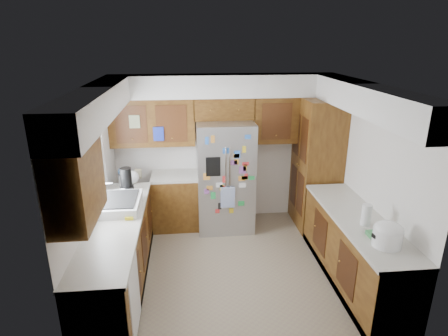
{
  "coord_description": "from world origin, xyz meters",
  "views": [
    {
      "loc": [
        -0.59,
        -4.47,
        3.03
      ],
      "look_at": [
        -0.1,
        0.35,
        1.34
      ],
      "focal_mm": 30.0,
      "sensor_mm": 36.0,
      "label": 1
    }
  ],
  "objects_px": {
    "rice_cooker": "(388,234)",
    "paper_towel": "(366,215)",
    "pantry": "(316,164)",
    "fridge": "(225,176)"
  },
  "relations": [
    {
      "from": "pantry",
      "to": "rice_cooker",
      "type": "bearing_deg",
      "value": -90.01
    },
    {
      "from": "rice_cooker",
      "to": "paper_towel",
      "type": "distance_m",
      "value": 0.47
    },
    {
      "from": "fridge",
      "to": "rice_cooker",
      "type": "height_order",
      "value": "fridge"
    },
    {
      "from": "pantry",
      "to": "fridge",
      "type": "bearing_deg",
      "value": 177.94
    },
    {
      "from": "pantry",
      "to": "rice_cooker",
      "type": "relative_size",
      "value": 6.75
    },
    {
      "from": "rice_cooker",
      "to": "paper_towel",
      "type": "bearing_deg",
      "value": 91.49
    },
    {
      "from": "rice_cooker",
      "to": "pantry",
      "type": "bearing_deg",
      "value": 89.99
    },
    {
      "from": "pantry",
      "to": "rice_cooker",
      "type": "xyz_separation_m",
      "value": [
        -0.0,
        -2.29,
        -0.01
      ]
    },
    {
      "from": "fridge",
      "to": "paper_towel",
      "type": "xyz_separation_m",
      "value": [
        1.49,
        -1.87,
        0.15
      ]
    },
    {
      "from": "pantry",
      "to": "paper_towel",
      "type": "height_order",
      "value": "pantry"
    }
  ]
}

